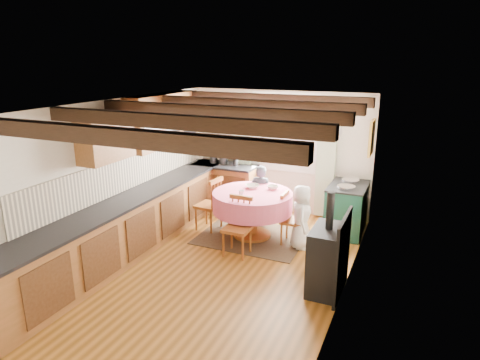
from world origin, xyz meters
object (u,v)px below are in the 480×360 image
at_px(chair_left, 208,203).
at_px(cup, 241,193).
at_px(dining_table, 252,215).
at_px(child_far, 261,195).
at_px(aga_range, 347,208).
at_px(chair_near, 237,227).
at_px(cast_iron_stove, 328,243).
at_px(child_right, 301,217).
at_px(chair_right, 293,219).

distance_m(chair_left, cup, 0.88).
distance_m(dining_table, cup, 0.52).
height_order(dining_table, child_far, child_far).
bearing_deg(cup, child_far, 88.59).
bearing_deg(aga_range, chair_near, -131.34).
height_order(cast_iron_stove, child_right, cast_iron_stove).
bearing_deg(dining_table, child_far, 97.91).
height_order(chair_right, cup, cup).
xyz_separation_m(chair_right, cast_iron_stove, (0.83, -1.24, 0.25)).
xyz_separation_m(child_right, cup, (-0.97, -0.18, 0.33)).
bearing_deg(aga_range, chair_left, -159.73).
relative_size(chair_near, cast_iron_stove, 0.68).
relative_size(cast_iron_stove, child_far, 1.21).
bearing_deg(child_right, chair_left, 70.50).
bearing_deg(cup, chair_right, 17.34).
relative_size(chair_right, child_right, 0.83).
relative_size(chair_right, child_far, 0.78).
bearing_deg(cup, chair_near, -74.38).
distance_m(chair_near, child_right, 1.07).
bearing_deg(cast_iron_stove, chair_left, 152.63).
relative_size(chair_near, child_right, 0.89).
height_order(aga_range, child_right, child_right).
bearing_deg(cup, child_right, 10.35).
xyz_separation_m(chair_near, aga_range, (1.41, 1.60, -0.02)).
bearing_deg(dining_table, chair_near, -87.61).
relative_size(chair_right, aga_range, 0.91).
relative_size(chair_left, aga_range, 1.00).
bearing_deg(chair_near, child_right, 38.26).
relative_size(dining_table, cup, 14.00).
distance_m(chair_right, child_far, 1.00).
xyz_separation_m(dining_table, cast_iron_stove, (1.55, -1.21, 0.28)).
xyz_separation_m(chair_left, cast_iron_stove, (2.41, -1.25, 0.20)).
relative_size(chair_near, cup, 9.74).
xyz_separation_m(aga_range, cast_iron_stove, (0.11, -2.09, 0.24)).
height_order(dining_table, chair_near, chair_near).
distance_m(dining_table, aga_range, 1.68).
bearing_deg(chair_near, aga_range, 48.66).
distance_m(child_far, child_right, 1.16).
distance_m(dining_table, child_right, 0.88).
height_order(chair_left, aga_range, chair_left).
height_order(chair_left, child_far, child_far).
height_order(dining_table, cast_iron_stove, cast_iron_stove).
height_order(chair_near, chair_left, chair_left).
distance_m(chair_near, cast_iron_stove, 1.61).
distance_m(cast_iron_stove, child_right, 1.35).
relative_size(dining_table, chair_left, 1.39).
relative_size(chair_near, chair_right, 1.06).
bearing_deg(chair_left, dining_table, 93.60).
bearing_deg(child_far, cup, 82.60).
xyz_separation_m(cast_iron_stove, cup, (-1.65, 0.98, 0.17)).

